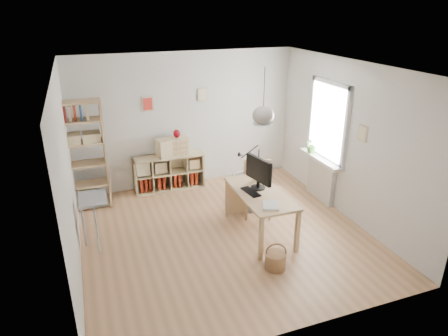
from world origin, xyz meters
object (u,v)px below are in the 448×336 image
object	(u,v)px
desk	(260,197)
drawer_chest	(172,147)
tall_bookshelf	(82,152)
cube_shelf	(168,175)
chair	(257,185)
storage_chest	(253,194)
monitor	(259,171)

from	to	relation	value
desk	drawer_chest	xyz separation A→B (m)	(-0.90, 2.19, 0.24)
tall_bookshelf	desk	bearing A→B (deg)	-37.01
cube_shelf	desk	bearing A→B (deg)	-65.39
drawer_chest	chair	bearing A→B (deg)	-65.71
cube_shelf	chair	distance (m)	2.05
desk	storage_chest	distance (m)	1.14
chair	tall_bookshelf	bearing A→B (deg)	175.11
cube_shelf	drawer_chest	bearing A→B (deg)	-19.15
chair	monitor	distance (m)	0.74
desk	storage_chest	world-z (taller)	desk
monitor	drawer_chest	bearing A→B (deg)	101.62
drawer_chest	cube_shelf	bearing A→B (deg)	148.55
tall_bookshelf	monitor	world-z (taller)	tall_bookshelf
storage_chest	drawer_chest	distance (m)	1.85
desk	chair	xyz separation A→B (m)	(0.25, 0.64, -0.10)
desk	chair	size ratio (longest dim) A/B	1.54
desk	drawer_chest	world-z (taller)	drawer_chest
cube_shelf	monitor	world-z (taller)	monitor
storage_chest	drawer_chest	xyz separation A→B (m)	(-1.23, 1.20, 0.69)
storage_chest	desk	bearing A→B (deg)	-128.57
cube_shelf	storage_chest	bearing A→B (deg)	-42.65
cube_shelf	storage_chest	size ratio (longest dim) A/B	1.67
tall_bookshelf	drawer_chest	size ratio (longest dim) A/B	3.20
monitor	drawer_chest	xyz separation A→B (m)	(-0.93, 2.06, -0.15)
cube_shelf	monitor	size ratio (longest dim) A/B	2.34
chair	storage_chest	size ratio (longest dim) A/B	1.16
desk	chair	distance (m)	0.69
cube_shelf	tall_bookshelf	distance (m)	1.77
cube_shelf	drawer_chest	distance (m)	0.61
desk	tall_bookshelf	bearing A→B (deg)	142.99
desk	chair	bearing A→B (deg)	68.88
storage_chest	monitor	bearing A→B (deg)	-129.90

